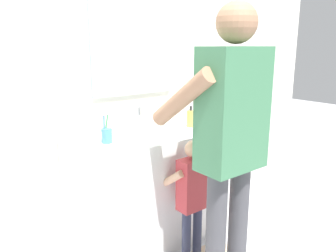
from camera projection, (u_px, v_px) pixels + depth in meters
The scene contains 8 objects.
back_wall at pixel (130, 58), 2.58m from camera, with size 4.40×0.10×2.70m.
vanity_cabinet at pixel (156, 186), 2.55m from camera, with size 1.25×0.54×0.82m, color white.
sink_basin at pixel (157, 126), 2.43m from camera, with size 0.36×0.36×0.11m.
faucet at pixel (140, 118), 2.59m from camera, with size 0.18×0.14×0.18m.
toothbrush_cup at pixel (107, 135), 2.21m from camera, with size 0.07×0.07×0.21m.
soap_bottle at pixel (191, 118), 2.64m from camera, with size 0.06×0.06×0.16m.
child_toddler at pixel (192, 191), 2.22m from camera, with size 0.27×0.27×0.86m.
adult_parent at pixel (230, 128), 1.88m from camera, with size 0.52×0.55×1.67m.
Camera 1 is at (-1.40, -1.62, 1.45)m, focal length 36.34 mm.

